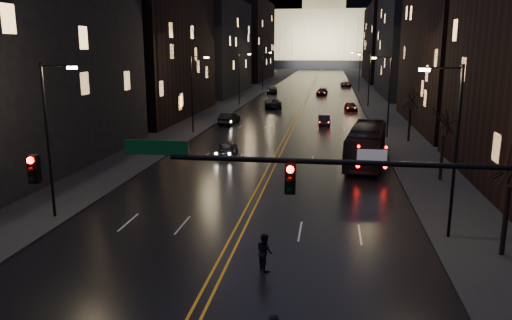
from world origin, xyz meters
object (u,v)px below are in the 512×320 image
at_px(pedestrian_b, 265,252).
at_px(receding_car_a, 324,121).
at_px(traffic_signal, 365,197).
at_px(bus, 366,144).
at_px(oncoming_car_b, 229,119).
at_px(oncoming_car_a, 227,149).

bearing_deg(pedestrian_b, receding_car_a, -36.79).
bearing_deg(traffic_signal, pedestrian_b, 127.88).
relative_size(traffic_signal, pedestrian_b, 10.11).
bearing_deg(receding_car_a, pedestrian_b, -95.94).
height_order(traffic_signal, pedestrian_b, traffic_signal).
bearing_deg(bus, oncoming_car_b, 136.52).
relative_size(traffic_signal, oncoming_car_a, 4.10).
distance_m(bus, receding_car_a, 21.38).
relative_size(traffic_signal, oncoming_car_b, 3.62).
relative_size(bus, pedestrian_b, 6.87).
bearing_deg(oncoming_car_a, receding_car_a, -119.05).
distance_m(bus, oncoming_car_a, 12.46).
bearing_deg(oncoming_car_a, pedestrian_b, 99.45).
distance_m(receding_car_a, pedestrian_b, 43.48).
bearing_deg(oncoming_car_b, bus, 135.02).
distance_m(oncoming_car_a, receding_car_a, 21.85).
height_order(bus, pedestrian_b, bus).
bearing_deg(pedestrian_b, oncoming_car_b, -20.62).
relative_size(bus, oncoming_car_a, 2.79).
bearing_deg(receding_car_a, bus, -82.82).
bearing_deg(pedestrian_b, bus, -48.86).
height_order(receding_car_a, pedestrian_b, pedestrian_b).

